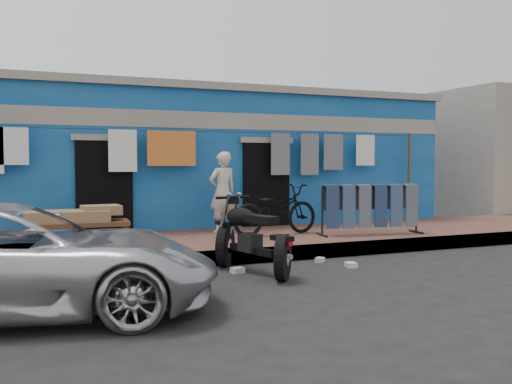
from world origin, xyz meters
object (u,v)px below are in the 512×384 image
at_px(seated_person, 223,192).
at_px(motorcycle, 252,235).
at_px(bicycle, 275,204).
at_px(car, 14,258).
at_px(jeans_rack, 370,209).
at_px(charpoy, 79,225).

xyz_separation_m(seated_person, motorcycle, (-0.60, -2.99, -0.49)).
distance_m(seated_person, bicycle, 1.15).
relative_size(car, motorcycle, 2.41).
xyz_separation_m(bicycle, motorcycle, (-1.40, -2.18, -0.28)).
bearing_deg(motorcycle, seated_person, 63.53).
xyz_separation_m(seated_person, jeans_rack, (2.55, -1.44, -0.31)).
distance_m(seated_person, charpoy, 2.87).
bearing_deg(car, seated_person, -31.20).
xyz_separation_m(motorcycle, jeans_rack, (3.16, 1.54, 0.19)).
distance_m(bicycle, motorcycle, 2.61).
bearing_deg(motorcycle, bicycle, 42.22).
height_order(motorcycle, jeans_rack, jeans_rack).
bearing_deg(car, jeans_rack, -55.31).
relative_size(charpoy, jeans_rack, 0.87).
height_order(charpoy, jeans_rack, jeans_rack).
distance_m(car, charpoy, 4.02).
distance_m(car, seated_person, 5.70).
bearing_deg(jeans_rack, bicycle, 160.12).
bearing_deg(motorcycle, jeans_rack, 10.99).
height_order(car, jeans_rack, same).
relative_size(seated_person, motorcycle, 0.87).
distance_m(motorcycle, charpoy, 3.49).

